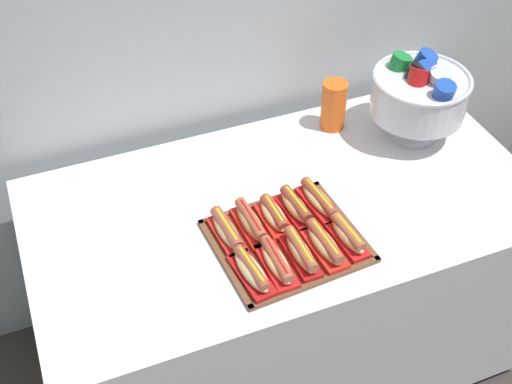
{
  "coord_description": "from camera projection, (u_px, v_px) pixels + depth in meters",
  "views": [
    {
      "loc": [
        -0.64,
        -1.35,
        2.21
      ],
      "look_at": [
        -0.1,
        -0.0,
        0.87
      ],
      "focal_mm": 47.17,
      "sensor_mm": 36.0,
      "label": 1
    }
  ],
  "objects": [
    {
      "name": "hot_dog_9",
      "position": [
        319.0,
        201.0,
        2.01
      ],
      "size": [
        0.08,
        0.19,
        0.06
      ],
      "color": "red",
      "rests_on": "serving_tray"
    },
    {
      "name": "cup_stack",
      "position": [
        334.0,
        105.0,
        2.27
      ],
      "size": [
        0.09,
        0.09,
        0.18
      ],
      "color": "#EA5B19",
      "rests_on": "buffet_table"
    },
    {
      "name": "hot_dog_5",
      "position": [
        227.0,
        231.0,
        1.91
      ],
      "size": [
        0.07,
        0.18,
        0.06
      ],
      "color": "red",
      "rests_on": "serving_tray"
    },
    {
      "name": "buffet_table",
      "position": [
        283.0,
        281.0,
        2.31
      ],
      "size": [
        1.57,
        0.82,
        0.8
      ],
      "color": "silver",
      "rests_on": "ground_plane"
    },
    {
      "name": "hot_dog_2",
      "position": [
        301.0,
        253.0,
        1.85
      ],
      "size": [
        0.06,
        0.17,
        0.06
      ],
      "color": "#B21414",
      "rests_on": "serving_tray"
    },
    {
      "name": "hot_dog_8",
      "position": [
        297.0,
        207.0,
        1.98
      ],
      "size": [
        0.08,
        0.17,
        0.07
      ],
      "color": "#B21414",
      "rests_on": "serving_tray"
    },
    {
      "name": "ground_plane",
      "position": [
        280.0,
        351.0,
        2.59
      ],
      "size": [
        10.0,
        10.0,
        0.0
      ],
      "primitive_type": "plane",
      "color": "#38332D"
    },
    {
      "name": "hot_dog_6",
      "position": [
        251.0,
        223.0,
        1.93
      ],
      "size": [
        0.07,
        0.18,
        0.06
      ],
      "color": "red",
      "rests_on": "serving_tray"
    },
    {
      "name": "hot_dog_1",
      "position": [
        277.0,
        263.0,
        1.82
      ],
      "size": [
        0.07,
        0.18,
        0.06
      ],
      "color": "red",
      "rests_on": "serving_tray"
    },
    {
      "name": "punch_bowl",
      "position": [
        420.0,
        93.0,
        2.19
      ],
      "size": [
        0.32,
        0.32,
        0.28
      ],
      "color": "silver",
      "rests_on": "buffet_table"
    },
    {
      "name": "hot_dog_0",
      "position": [
        252.0,
        272.0,
        1.8
      ],
      "size": [
        0.09,
        0.19,
        0.06
      ],
      "color": "#B21414",
      "rests_on": "serving_tray"
    },
    {
      "name": "serving_tray",
      "position": [
        287.0,
        241.0,
        1.92
      ],
      "size": [
        0.43,
        0.39,
        0.01
      ],
      "color": "brown",
      "rests_on": "buffet_table"
    },
    {
      "name": "hot_dog_4",
      "position": [
        348.0,
        236.0,
        1.89
      ],
      "size": [
        0.07,
        0.17,
        0.06
      ],
      "color": "red",
      "rests_on": "serving_tray"
    },
    {
      "name": "hot_dog_3",
      "position": [
        325.0,
        245.0,
        1.87
      ],
      "size": [
        0.08,
        0.18,
        0.06
      ],
      "color": "red",
      "rests_on": "serving_tray"
    },
    {
      "name": "hot_dog_7",
      "position": [
        274.0,
        216.0,
        1.96
      ],
      "size": [
        0.07,
        0.16,
        0.06
      ],
      "color": "red",
      "rests_on": "serving_tray"
    }
  ]
}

